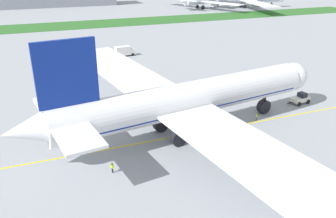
% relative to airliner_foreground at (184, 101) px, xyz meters
% --- Properties ---
extents(ground_plane, '(600.00, 600.00, 0.00)m').
position_rel_airliner_foreground_xyz_m(ground_plane, '(5.29, -3.03, -6.32)').
color(ground_plane, '#9399A0').
rests_on(ground_plane, ground).
extents(apron_taxi_line, '(280.00, 0.36, 0.01)m').
position_rel_airliner_foreground_xyz_m(apron_taxi_line, '(5.29, -0.43, -6.31)').
color(apron_taxi_line, yellow).
rests_on(apron_taxi_line, ground).
extents(grass_median_strip, '(320.00, 24.00, 0.10)m').
position_rel_airliner_foreground_xyz_m(grass_median_strip, '(5.29, 121.79, -6.27)').
color(grass_median_strip, '#2D6628').
rests_on(grass_median_strip, ground).
extents(airliner_foreground, '(56.99, 91.12, 18.60)m').
position_rel_airliner_foreground_xyz_m(airliner_foreground, '(0.00, 0.00, 0.00)').
color(airliner_foreground, white).
rests_on(airliner_foreground, ground).
extents(pushback_tug, '(5.84, 3.02, 2.23)m').
position_rel_airliner_foreground_xyz_m(pushback_tug, '(28.98, 4.24, -5.30)').
color(pushback_tug, white).
rests_on(pushback_tug, ground).
extents(ground_crew_wingwalker_port, '(0.33, 0.59, 1.72)m').
position_rel_airliner_foreground_xyz_m(ground_crew_wingwalker_port, '(-1.47, -0.59, -5.27)').
color(ground_crew_wingwalker_port, black).
rests_on(ground_crew_wingwalker_port, ground).
extents(ground_crew_marshaller_front, '(0.38, 0.55, 1.66)m').
position_rel_airliner_foreground_xyz_m(ground_crew_marshaller_front, '(-14.40, -7.40, -5.31)').
color(ground_crew_marshaller_front, black).
rests_on(ground_crew_marshaller_front, ground).
extents(ground_crew_wingwalker_starboard, '(0.46, 0.50, 1.68)m').
position_rel_airliner_foreground_xyz_m(ground_crew_wingwalker_starboard, '(15.12, 0.06, -5.30)').
color(ground_crew_wingwalker_starboard, black).
rests_on(ground_crew_wingwalker_starboard, ground).
extents(service_truck_fuel_bowser, '(6.43, 3.10, 3.16)m').
position_rel_airliner_foreground_xyz_m(service_truck_fuel_bowser, '(4.34, 56.75, -4.64)').
color(service_truck_fuel_bowser, white).
rests_on(service_truck_fuel_bowser, ground).
extents(parked_airliner_far_centre, '(37.94, 59.92, 15.26)m').
position_rel_airliner_foreground_xyz_m(parked_airliner_far_centre, '(81.34, 155.79, -1.15)').
color(parked_airliner_far_centre, white).
rests_on(parked_airliner_far_centre, ground).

